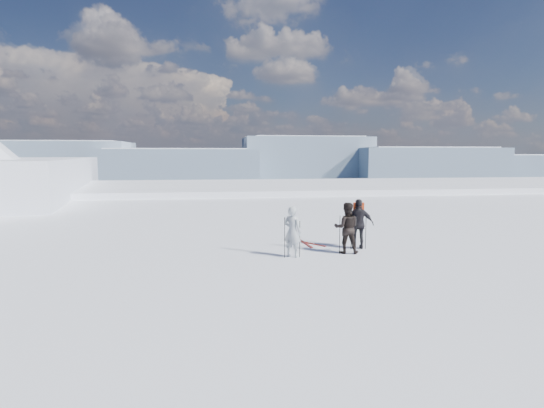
{
  "coord_description": "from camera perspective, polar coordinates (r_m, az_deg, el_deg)",
  "views": [
    {
      "loc": [
        -4.3,
        -10.65,
        3.4
      ],
      "look_at": [
        -2.43,
        3.0,
        1.77
      ],
      "focal_mm": 28.0,
      "sensor_mm": 36.0,
      "label": 1
    }
  ],
  "objects": [
    {
      "name": "lake_basin",
      "position": [
        42.05,
        -1.71,
        -6.87
      ],
      "size": [
        820.0,
        820.0,
        71.62
      ],
      "color": "white",
      "rests_on": "ground"
    },
    {
      "name": "far_mountain_range",
      "position": [
        466.78,
        -3.63,
        5.43
      ],
      "size": [
        770.0,
        110.0,
        53.0
      ],
      "color": "slate",
      "rests_on": "ground"
    },
    {
      "name": "skier_grey",
      "position": [
        14.02,
        2.76,
        -3.74
      ],
      "size": [
        0.74,
        0.7,
        1.69
      ],
      "primitive_type": "imported",
      "rotation": [
        0.0,
        0.0,
        2.46
      ],
      "color": "#9BA2A9",
      "rests_on": "ground"
    },
    {
      "name": "skier_dark",
      "position": [
        14.77,
        9.98,
        -3.18
      ],
      "size": [
        0.98,
        0.84,
        1.76
      ],
      "primitive_type": "imported",
      "rotation": [
        0.0,
        0.0,
        2.92
      ],
      "color": "black",
      "rests_on": "ground"
    },
    {
      "name": "skier_pack",
      "position": [
        15.53,
        11.59,
        -2.65
      ],
      "size": [
        1.13,
        0.69,
        1.8
      ],
      "primitive_type": "imported",
      "rotation": [
        0.0,
        0.0,
        2.88
      ],
      "color": "black",
      "rests_on": "ground"
    },
    {
      "name": "backpack",
      "position": [
        15.64,
        11.62,
        1.7
      ],
      "size": [
        0.43,
        0.31,
        0.52
      ],
      "primitive_type": "cube",
      "rotation": [
        0.0,
        0.0,
        2.88
      ],
      "color": "#EE4316",
      "rests_on": "skier_pack"
    },
    {
      "name": "ski_poles",
      "position": [
        14.7,
        8.22,
        -4.16
      ],
      "size": [
        3.13,
        0.98,
        1.35
      ],
      "color": "black",
      "rests_on": "ground"
    },
    {
      "name": "skis_loose",
      "position": [
        16.32,
        4.64,
        -5.23
      ],
      "size": [
        1.07,
        1.7,
        0.03
      ],
      "color": "black",
      "rests_on": "ground"
    }
  ]
}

